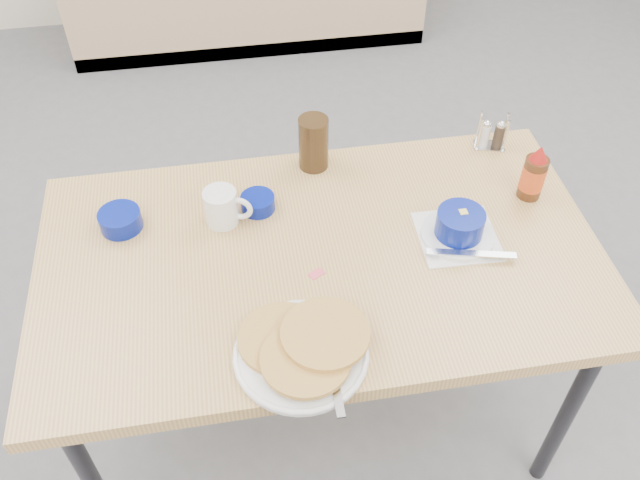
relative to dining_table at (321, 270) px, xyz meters
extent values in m
cube|color=#2D2D33|center=(0.00, 2.47, -0.66)|extent=(1.90, 0.55, 0.08)
cube|color=tan|center=(0.00, 0.00, 0.04)|extent=(1.40, 0.80, 0.04)
cylinder|color=#2D2D33|center=(0.62, -0.32, -0.34)|extent=(0.04, 0.04, 0.72)
cylinder|color=#2D2D33|center=(-0.62, 0.32, -0.34)|extent=(0.04, 0.04, 0.72)
cylinder|color=#2D2D33|center=(0.62, 0.32, -0.34)|extent=(0.04, 0.04, 0.72)
cylinder|color=white|center=(-0.09, -0.29, 0.07)|extent=(0.29, 0.29, 0.01)
cylinder|color=#DAA852|center=(-0.13, -0.25, 0.08)|extent=(0.19, 0.19, 0.01)
cylinder|color=#DAA852|center=(-0.09, -0.32, 0.10)|extent=(0.19, 0.19, 0.01)
cylinder|color=#DAA852|center=(-0.04, -0.27, 0.11)|extent=(0.19, 0.19, 0.01)
cube|color=silver|center=(-0.03, -0.40, 0.08)|extent=(0.02, 0.13, 0.01)
cylinder|color=white|center=(-0.23, 0.16, 0.11)|extent=(0.09, 0.09, 0.10)
cylinder|color=black|center=(-0.23, 0.16, 0.15)|extent=(0.07, 0.07, 0.00)
torus|color=white|center=(-0.19, 0.14, 0.11)|extent=(0.07, 0.04, 0.07)
cube|color=white|center=(0.35, 0.00, 0.06)|extent=(0.20, 0.20, 0.00)
cylinder|color=white|center=(0.35, 0.00, 0.07)|extent=(0.19, 0.19, 0.01)
cylinder|color=navy|center=(0.35, 0.00, 0.11)|extent=(0.12, 0.12, 0.07)
cylinder|color=white|center=(0.35, 0.00, 0.14)|extent=(0.11, 0.11, 0.01)
cube|color=#F4DB60|center=(0.36, 0.01, 0.14)|extent=(0.02, 0.02, 0.01)
cube|color=silver|center=(0.36, -0.08, 0.08)|extent=(0.22, 0.07, 0.01)
cylinder|color=navy|center=(-0.49, 0.18, 0.09)|extent=(0.11, 0.11, 0.05)
cylinder|color=navy|center=(-0.14, 0.19, 0.08)|extent=(0.09, 0.09, 0.04)
cylinder|color=#32200F|center=(0.04, 0.34, 0.14)|extent=(0.11, 0.11, 0.16)
cube|color=silver|center=(0.56, 0.34, 0.06)|extent=(0.10, 0.07, 0.00)
cylinder|color=silver|center=(0.51, 0.33, 0.12)|extent=(0.01, 0.01, 0.10)
cylinder|color=silver|center=(0.59, 0.31, 0.12)|extent=(0.01, 0.01, 0.10)
cylinder|color=silver|center=(0.52, 0.37, 0.12)|extent=(0.01, 0.01, 0.10)
cylinder|color=silver|center=(0.60, 0.35, 0.12)|extent=(0.01, 0.01, 0.10)
cylinder|color=silver|center=(0.54, 0.35, 0.10)|extent=(0.03, 0.03, 0.07)
cylinder|color=#3F3326|center=(0.58, 0.33, 0.10)|extent=(0.03, 0.03, 0.07)
cylinder|color=#47230F|center=(0.59, 0.12, 0.12)|extent=(0.06, 0.06, 0.12)
cylinder|color=orange|center=(0.59, 0.12, 0.13)|extent=(0.06, 0.06, 0.07)
cone|color=#AB1510|center=(0.59, 0.12, 0.21)|extent=(0.05, 0.05, 0.04)
cube|color=#E94D62|center=(-0.02, -0.06, 0.06)|extent=(0.04, 0.04, 0.00)
camera|label=1|loc=(-0.19, -1.12, 1.30)|focal=38.00mm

